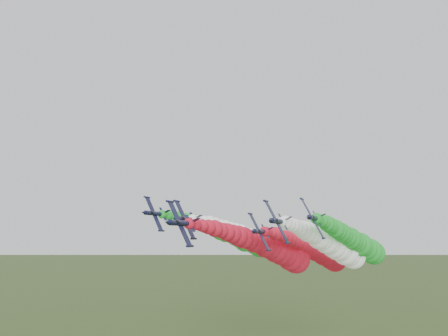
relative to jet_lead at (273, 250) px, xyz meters
The scene contains 6 objects.
jet_lead is the anchor object (origin of this frame).
jet_inner_left 13.84m from the jet_lead, 115.34° to the left, with size 14.07×67.77×16.95m.
jet_inner_right 18.03m from the jet_lead, 34.51° to the left, with size 14.27×67.97×17.15m.
jet_outer_left 26.10m from the jet_lead, 134.17° to the left, with size 14.23×67.93×17.11m.
jet_outer_right 27.09m from the jet_lead, 41.12° to the left, with size 14.15×67.85×17.03m.
jet_trail 24.41m from the jet_lead, 71.19° to the left, with size 14.38×68.08×17.26m.
Camera 1 is at (39.85, -77.08, 41.86)m, focal length 35.00 mm.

